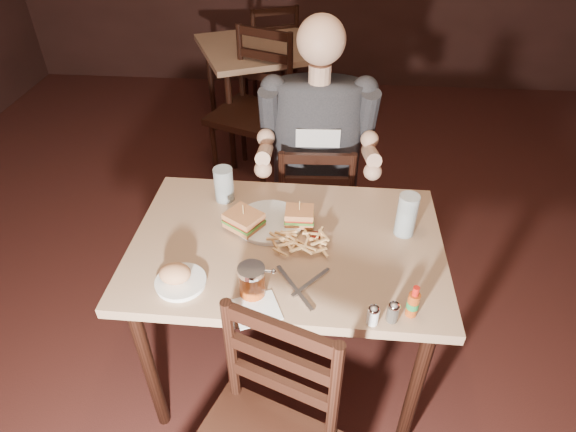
# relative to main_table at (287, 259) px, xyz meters

# --- Properties ---
(room_shell) EXTENTS (7.00, 7.00, 7.00)m
(room_shell) POSITION_rel_main_table_xyz_m (0.23, -0.18, 0.72)
(room_shell) COLOR black
(room_shell) RESTS_ON ground
(main_table) EXTENTS (1.14, 0.77, 0.77)m
(main_table) POSITION_rel_main_table_xyz_m (0.00, 0.00, 0.00)
(main_table) COLOR tan
(main_table) RESTS_ON ground
(bg_table) EXTENTS (1.06, 1.06, 0.77)m
(bg_table) POSITION_rel_main_table_xyz_m (-0.37, 2.11, -0.00)
(bg_table) COLOR tan
(bg_table) RESTS_ON ground
(chair_far) EXTENTS (0.41, 0.45, 0.85)m
(chair_far) POSITION_rel_main_table_xyz_m (0.08, 0.68, -0.26)
(chair_far) COLOR black
(chair_far) RESTS_ON ground
(bg_chair_far) EXTENTS (0.58, 0.60, 0.93)m
(bg_chair_far) POSITION_rel_main_table_xyz_m (-0.37, 2.66, -0.22)
(bg_chair_far) COLOR black
(bg_chair_far) RESTS_ON ground
(bg_chair_near) EXTENTS (0.62, 0.64, 1.00)m
(bg_chair_near) POSITION_rel_main_table_xyz_m (-0.37, 1.56, -0.18)
(bg_chair_near) COLOR black
(bg_chair_near) RESTS_ON ground
(diner) EXTENTS (0.57, 0.45, 0.95)m
(diner) POSITION_rel_main_table_xyz_m (0.09, 0.64, 0.23)
(diner) COLOR #302F35
(diner) RESTS_ON chair_far
(dinner_plate) EXTENTS (0.26, 0.26, 0.01)m
(dinner_plate) POSITION_rel_main_table_xyz_m (-0.07, 0.10, 0.10)
(dinner_plate) COLOR white
(dinner_plate) RESTS_ON main_table
(sandwich_left) EXTENTS (0.16, 0.16, 0.10)m
(sandwich_left) POSITION_rel_main_table_xyz_m (-0.16, 0.06, 0.15)
(sandwich_left) COLOR tan
(sandwich_left) RESTS_ON dinner_plate
(sandwich_right) EXTENTS (0.11, 0.09, 0.09)m
(sandwich_right) POSITION_rel_main_table_xyz_m (0.04, 0.10, 0.15)
(sandwich_right) COLOR tan
(sandwich_right) RESTS_ON dinner_plate
(fries_pile) EXTENTS (0.25, 0.18, 0.04)m
(fries_pile) POSITION_rel_main_table_xyz_m (0.05, -0.03, 0.12)
(fries_pile) COLOR #E7B26F
(fries_pile) RESTS_ON dinner_plate
(ketchup_dollop) EXTENTS (0.05, 0.05, 0.01)m
(ketchup_dollop) POSITION_rel_main_table_xyz_m (0.10, 0.02, 0.11)
(ketchup_dollop) COLOR maroon
(ketchup_dollop) RESTS_ON dinner_plate
(glass_left) EXTENTS (0.08, 0.08, 0.14)m
(glass_left) POSITION_rel_main_table_xyz_m (-0.27, 0.24, 0.16)
(glass_left) COLOR silver
(glass_left) RESTS_ON main_table
(glass_right) EXTENTS (0.07, 0.07, 0.17)m
(glass_right) POSITION_rel_main_table_xyz_m (0.43, 0.09, 0.17)
(glass_right) COLOR silver
(glass_right) RESTS_ON main_table
(hot_sauce) EXTENTS (0.04, 0.04, 0.12)m
(hot_sauce) POSITION_rel_main_table_xyz_m (0.41, -0.31, 0.15)
(hot_sauce) COLOR #8F3810
(hot_sauce) RESTS_ON main_table
(salt_shaker) EXTENTS (0.04, 0.04, 0.07)m
(salt_shaker) POSITION_rel_main_table_xyz_m (0.29, -0.35, 0.12)
(salt_shaker) COLOR white
(salt_shaker) RESTS_ON main_table
(pepper_shaker) EXTENTS (0.04, 0.04, 0.07)m
(pepper_shaker) POSITION_rel_main_table_xyz_m (0.35, -0.33, 0.12)
(pepper_shaker) COLOR #38332D
(pepper_shaker) RESTS_ON main_table
(syrup_dispenser) EXTENTS (0.09, 0.09, 0.11)m
(syrup_dispenser) POSITION_rel_main_table_xyz_m (-0.09, -0.26, 0.14)
(syrup_dispenser) COLOR #8F3810
(syrup_dispenser) RESTS_ON main_table
(napkin) EXTENTS (0.18, 0.17, 0.00)m
(napkin) POSITION_rel_main_table_xyz_m (-0.07, -0.33, 0.09)
(napkin) COLOR white
(napkin) RESTS_ON main_table
(knife) EXTENTS (0.14, 0.20, 0.01)m
(knife) POSITION_rel_main_table_xyz_m (0.04, -0.23, 0.09)
(knife) COLOR silver
(knife) RESTS_ON napkin
(fork) EXTENTS (0.13, 0.14, 0.01)m
(fork) POSITION_rel_main_table_xyz_m (0.10, -0.20, 0.09)
(fork) COLOR silver
(fork) RESTS_ON napkin
(side_plate) EXTENTS (0.17, 0.17, 0.01)m
(side_plate) POSITION_rel_main_table_xyz_m (-0.33, -0.24, 0.09)
(side_plate) COLOR white
(side_plate) RESTS_ON main_table
(bread_roll) EXTENTS (0.11, 0.09, 0.06)m
(bread_roll) POSITION_rel_main_table_xyz_m (-0.35, -0.24, 0.13)
(bread_roll) COLOR #BA7C51
(bread_roll) RESTS_ON side_plate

